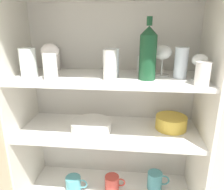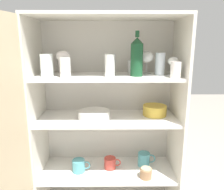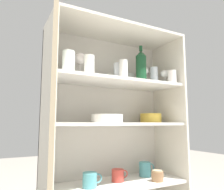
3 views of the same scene
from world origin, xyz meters
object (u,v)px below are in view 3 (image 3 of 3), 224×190
Objects in this scene: plate_stack_white at (107,118)px; coffee_mug_primary at (118,175)px; mixing_bowl_large at (151,118)px; storage_jar at (157,176)px; wine_bottle at (141,66)px.

coffee_mug_primary is (0.11, 0.04, -0.39)m from plate_stack_white.
plate_stack_white is 0.43m from mixing_bowl_large.
plate_stack_white is 1.29× the size of mixing_bowl_large.
storage_jar is at bearing -26.65° from coffee_mug_primary.
plate_stack_white is at bearing -170.53° from mixing_bowl_large.
plate_stack_white is 0.40m from coffee_mug_primary.
wine_bottle is 0.48m from plate_stack_white.
storage_jar is (0.24, -0.12, -0.01)m from coffee_mug_primary.
wine_bottle is 3.44× the size of storage_jar.
wine_bottle is 0.79m from storage_jar.
plate_stack_white is at bearing -159.11° from coffee_mug_primary.
plate_stack_white is at bearing 167.05° from storage_jar.
mixing_bowl_large is at bearing 64.54° from storage_jar.
mixing_bowl_large is (0.42, 0.07, 0.01)m from plate_stack_white.
plate_stack_white is at bearing 176.77° from wine_bottle.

